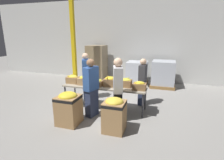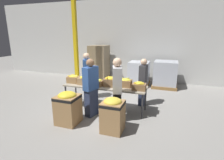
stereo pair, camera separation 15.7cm
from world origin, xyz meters
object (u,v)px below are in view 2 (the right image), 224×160
sorting_table (105,87)px  pallet_stack_1 (165,75)px  donation_bin_0 (68,107)px  support_pillar (76,41)px  volunteer_0 (143,82)px  banana_box_4 (125,82)px  banana_box_3 (110,81)px  volunteer_1 (117,90)px  banana_box_0 (73,79)px  volunteer_2 (87,76)px  pallet_stack_2 (99,63)px  donation_bin_1 (113,114)px  banana_box_1 (85,80)px  volunteer_3 (91,88)px  pallet_stack_0 (139,74)px  banana_box_5 (139,86)px  banana_box_2 (97,82)px

sorting_table → pallet_stack_1: pallet_stack_1 is taller
donation_bin_0 → support_pillar: (-1.58, 3.26, 1.54)m
sorting_table → volunteer_0: size_ratio=1.65×
banana_box_4 → banana_box_3: bearing=-167.5°
volunteer_0 → volunteer_1: (-0.49, -1.32, 0.08)m
banana_box_0 → volunteer_2: size_ratio=0.23×
volunteer_2 → pallet_stack_1: size_ratio=1.43×
banana_box_4 → pallet_stack_2: 3.83m
sorting_table → support_pillar: (-2.17, 2.07, 1.29)m
volunteer_2 → donation_bin_1: bearing=18.0°
banana_box_1 → volunteer_0: size_ratio=0.24×
banana_box_1 → banana_box_4: (1.29, 0.14, -0.01)m
volunteer_3 → donation_bin_1: 1.12m
banana_box_4 → pallet_stack_0: pallet_stack_0 is taller
volunteer_3 → pallet_stack_2: bearing=35.1°
banana_box_3 → support_pillar: size_ratio=0.09×
banana_box_1 → banana_box_5: bearing=-0.8°
pallet_stack_2 → volunteer_3: bearing=-70.4°
banana_box_5 → pallet_stack_1: 3.25m
banana_box_5 → pallet_stack_2: size_ratio=0.21×
donation_bin_0 → pallet_stack_2: (-0.97, 4.41, 0.41)m
banana_box_2 → support_pillar: 3.11m
sorting_table → volunteer_3: volunteer_3 is taller
sorting_table → support_pillar: bearing=136.3°
banana_box_0 → banana_box_1: (0.43, -0.04, 0.00)m
volunteer_0 → pallet_stack_0: size_ratio=1.44×
banana_box_2 → volunteer_1: size_ratio=0.22×
sorting_table → banana_box_0: size_ratio=6.82×
support_pillar → banana_box_3: bearing=-41.7°
sorting_table → banana_box_1: (-0.66, -0.06, 0.19)m
banana_box_5 → donation_bin_1: bearing=-111.2°
donation_bin_0 → pallet_stack_0: pallet_stack_0 is taller
banana_box_4 → volunteer_1: volunteer_1 is taller
banana_box_3 → volunteer_3: (-0.38, -0.56, -0.09)m
banana_box_0 → donation_bin_0: banana_box_0 is taller
banana_box_3 → banana_box_4: 0.46m
volunteer_3 → pallet_stack_0: size_ratio=1.54×
banana_box_0 → banana_box_3: 1.28m
banana_box_1 → donation_bin_0: bearing=-86.3°
banana_box_4 → sorting_table: bearing=-172.7°
volunteer_0 → pallet_stack_0: volunteer_0 is taller
banana_box_4 → pallet_stack_2: (-2.18, 3.14, -0.02)m
banana_box_3 → pallet_stack_2: pallet_stack_2 is taller
support_pillar → pallet_stack_0: support_pillar is taller
banana_box_1 → volunteer_0: 1.90m
pallet_stack_0 → banana_box_3: bearing=-96.1°
pallet_stack_0 → banana_box_5: bearing=-79.8°
banana_box_5 → banana_box_2: bearing=179.7°
banana_box_0 → volunteer_0: (2.16, 0.75, -0.13)m
volunteer_2 → pallet_stack_1: bearing=108.8°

